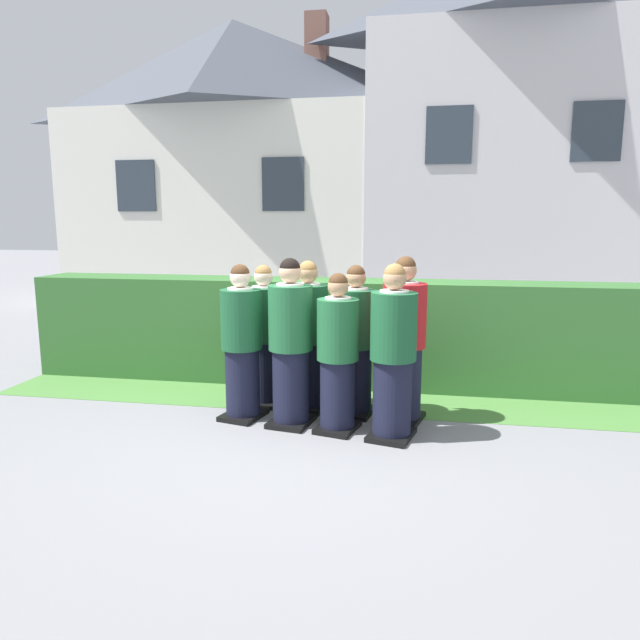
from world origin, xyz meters
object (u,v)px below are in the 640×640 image
student_rear_row_0 (264,339)px  student_rear_row_1 (308,340)px  student_front_row_1 (291,347)px  student_rear_row_2 (355,345)px  student_in_red_blazer (404,344)px  student_front_row_3 (393,357)px  student_front_row_2 (338,357)px  student_front_row_0 (242,346)px

student_rear_row_0 → student_rear_row_1: bearing=-10.8°
student_front_row_1 → student_rear_row_1: bearing=81.0°
student_rear_row_0 → student_rear_row_2: bearing=-9.8°
student_rear_row_0 → student_front_row_1: bearing=-53.7°
student_in_red_blazer → student_rear_row_2: bearing=166.4°
student_front_row_3 → student_rear_row_2: (-0.43, 0.61, -0.03)m
student_front_row_3 → student_rear_row_2: 0.75m
student_front_row_2 → student_rear_row_2: student_rear_row_2 is taller
student_rear_row_0 → student_rear_row_2: student_rear_row_2 is taller
student_rear_row_1 → student_front_row_1: bearing=-99.0°
student_front_row_1 → student_in_red_blazer: size_ratio=0.99×
student_front_row_0 → student_in_red_blazer: bearing=6.8°
student_front_row_1 → student_front_row_2: bearing=-10.7°
student_rear_row_1 → student_in_red_blazer: (1.03, -0.20, 0.04)m
student_front_row_0 → student_front_row_2: (1.03, -0.19, -0.03)m
student_front_row_1 → student_in_red_blazer: bearing=14.8°
student_front_row_1 → student_rear_row_1: 0.50m
student_rear_row_1 → student_rear_row_2: 0.53m
student_front_row_2 → student_rear_row_2: (0.11, 0.51, 0.02)m
student_front_row_3 → student_rear_row_1: bearing=143.8°
student_front_row_0 → student_rear_row_1: size_ratio=0.99×
student_front_row_1 → student_front_row_3: student_front_row_1 is taller
student_rear_row_0 → student_front_row_3: bearing=-28.4°
student_front_row_0 → student_rear_row_1: bearing=33.0°
student_front_row_3 → student_rear_row_2: bearing=124.8°
student_front_row_2 → student_rear_row_0: size_ratio=0.99×
student_front_row_0 → student_front_row_3: 1.59m
student_rear_row_1 → student_front_row_3: bearing=-36.2°
student_front_row_1 → student_rear_row_1: size_ratio=1.04×
student_front_row_1 → student_rear_row_1: (0.08, 0.50, -0.03)m
student_front_row_1 → student_in_red_blazer: student_in_red_blazer is taller
student_front_row_3 → student_rear_row_2: student_front_row_3 is taller
student_front_row_0 → student_front_row_2: bearing=-10.4°
student_front_row_3 → student_in_red_blazer: 0.50m
student_front_row_2 → student_rear_row_0: (-0.93, 0.69, 0.01)m
student_front_row_0 → student_front_row_2: student_front_row_0 is taller
student_front_row_1 → student_in_red_blazer: (1.11, 0.29, 0.01)m
student_front_row_2 → student_front_row_0: bearing=169.6°
student_rear_row_1 → student_in_red_blazer: size_ratio=0.96×
student_front_row_1 → student_front_row_2: size_ratio=1.08×
student_in_red_blazer → student_front_row_2: bearing=-148.0°
student_rear_row_1 → student_rear_row_2: bearing=-8.8°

